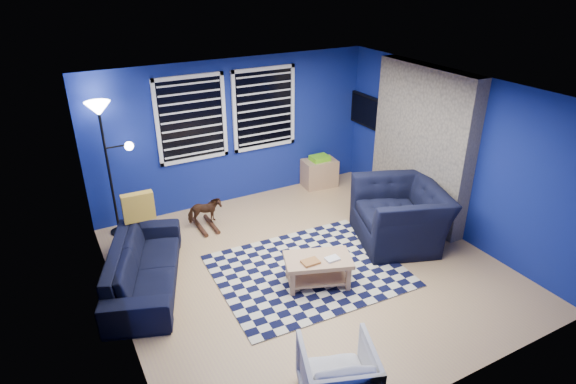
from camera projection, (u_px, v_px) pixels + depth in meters
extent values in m
plane|color=tan|center=(308.00, 267.00, 6.79)|extent=(5.00, 5.00, 0.00)
plane|color=white|center=(311.00, 91.00, 5.71)|extent=(5.00, 5.00, 0.00)
plane|color=navy|center=(235.00, 132.00, 8.23)|extent=(5.00, 0.00, 5.00)
plane|color=navy|center=(110.00, 233.00, 5.18)|extent=(0.00, 5.00, 5.00)
plane|color=navy|center=(450.00, 154.00, 7.32)|extent=(0.00, 5.00, 5.00)
cube|color=gray|center=(421.00, 145.00, 7.66)|extent=(0.26, 2.00, 2.50)
cube|color=black|center=(408.00, 197.00, 7.99)|extent=(0.04, 0.70, 0.60)
cube|color=gray|center=(400.00, 216.00, 8.07)|extent=(0.50, 1.20, 0.08)
cube|color=black|center=(191.00, 119.00, 7.74)|extent=(1.05, 0.02, 1.30)
cube|color=white|center=(188.00, 77.00, 7.44)|extent=(1.17, 0.05, 0.06)
cube|color=white|center=(195.00, 158.00, 8.03)|extent=(1.17, 0.05, 0.06)
cube|color=black|center=(264.00, 108.00, 8.30)|extent=(1.05, 0.02, 1.30)
cube|color=white|center=(263.00, 69.00, 8.00)|extent=(1.17, 0.05, 0.06)
cube|color=white|center=(265.00, 146.00, 8.59)|extent=(1.17, 0.05, 0.06)
cube|color=black|center=(369.00, 112.00, 8.82)|extent=(0.06, 1.00, 0.58)
cube|color=black|center=(367.00, 112.00, 8.81)|extent=(0.01, 0.92, 0.50)
cube|color=black|center=(308.00, 270.00, 6.70)|extent=(2.58, 2.10, 0.02)
imported|color=black|center=(144.00, 266.00, 6.28)|extent=(2.22, 1.46, 0.61)
imported|color=black|center=(400.00, 214.00, 7.26)|extent=(1.69, 1.58, 0.89)
imported|color=gray|center=(337.00, 374.00, 4.60)|extent=(0.90, 0.91, 0.65)
imported|color=#482417|center=(205.00, 211.00, 7.67)|extent=(0.31, 0.55, 0.45)
cube|color=tan|center=(318.00, 260.00, 6.26)|extent=(0.98, 0.77, 0.06)
cube|color=tan|center=(318.00, 277.00, 6.38)|extent=(0.89, 0.67, 0.03)
cube|color=#9A5E2C|center=(311.00, 262.00, 6.14)|extent=(0.26, 0.23, 0.03)
cube|color=silver|center=(332.00, 259.00, 6.21)|extent=(0.21, 0.18, 0.03)
cube|color=tan|center=(301.00, 289.00, 6.04)|extent=(0.07, 0.07, 0.35)
cube|color=tan|center=(349.00, 273.00, 6.35)|extent=(0.07, 0.07, 0.35)
cube|color=tan|center=(286.00, 273.00, 6.34)|extent=(0.07, 0.07, 0.35)
cube|color=tan|center=(333.00, 258.00, 6.66)|extent=(0.07, 0.07, 0.35)
cube|color=tan|center=(319.00, 173.00, 9.14)|extent=(0.66, 0.48, 0.52)
cube|color=black|center=(319.00, 173.00, 9.14)|extent=(0.57, 0.43, 0.42)
cube|color=#72E21A|center=(320.00, 158.00, 9.01)|extent=(0.36, 0.29, 0.09)
cylinder|color=black|center=(120.00, 231.00, 7.65)|extent=(0.27, 0.27, 0.03)
cylinder|color=black|center=(110.00, 175.00, 7.22)|extent=(0.04, 0.04, 1.97)
cone|color=white|center=(98.00, 109.00, 6.78)|extent=(0.35, 0.35, 0.20)
sphere|color=white|center=(129.00, 146.00, 7.14)|extent=(0.13, 0.13, 0.13)
cube|color=gold|center=(138.00, 207.00, 6.69)|extent=(0.44, 0.15, 0.41)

